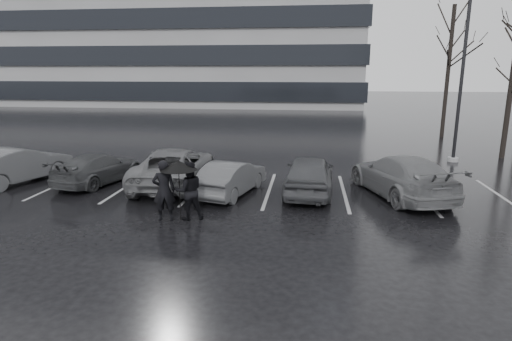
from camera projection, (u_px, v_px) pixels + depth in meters
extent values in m
plane|color=black|center=(244.00, 210.00, 13.94)|extent=(160.00, 160.00, 0.00)
cube|color=black|center=(145.00, 87.00, 62.47)|extent=(60.60, 25.60, 2.20)
cube|color=black|center=(143.00, 58.00, 61.55)|extent=(60.60, 25.60, 2.20)
cube|color=black|center=(141.00, 29.00, 60.63)|extent=(60.60, 25.60, 2.20)
imported|color=black|center=(309.00, 174.00, 15.66)|extent=(1.94, 4.32, 1.44)
imported|color=#2F2F32|center=(231.00, 177.00, 15.62)|extent=(2.24, 3.98, 1.24)
imported|color=#48484B|center=(175.00, 167.00, 16.76)|extent=(2.81, 5.51, 1.49)
imported|color=black|center=(99.00, 168.00, 17.14)|extent=(2.67, 4.43, 1.20)
imported|color=#2F2F32|center=(19.00, 165.00, 17.23)|extent=(2.81, 4.59, 1.43)
imported|color=#48484B|center=(401.00, 176.00, 15.36)|extent=(3.55, 5.54, 1.49)
imported|color=black|center=(164.00, 190.00, 12.83)|extent=(0.77, 0.61, 1.86)
imported|color=black|center=(189.00, 191.00, 12.93)|extent=(1.07, 0.97, 1.79)
cylinder|color=black|center=(180.00, 195.00, 12.84)|extent=(0.02, 0.02, 1.61)
cone|color=black|center=(178.00, 165.00, 12.63)|extent=(1.11, 1.11, 0.28)
sphere|color=black|center=(178.00, 161.00, 12.60)|extent=(0.05, 0.05, 0.05)
cylinder|color=gray|center=(453.00, 159.00, 21.29)|extent=(0.51, 0.51, 0.21)
cylinder|color=black|center=(463.00, 66.00, 20.24)|extent=(0.16, 0.16, 9.26)
cube|color=#9F9FA2|center=(63.00, 183.00, 17.30)|extent=(0.12, 5.00, 0.00)
cube|color=#9F9FA2|center=(129.00, 185.00, 16.96)|extent=(0.12, 5.00, 0.00)
cube|color=#9F9FA2|center=(198.00, 187.00, 16.62)|extent=(0.12, 5.00, 0.00)
cube|color=#9F9FA2|center=(269.00, 190.00, 16.29)|extent=(0.12, 5.00, 0.00)
cube|color=#9F9FA2|center=(344.00, 192.00, 15.95)|extent=(0.12, 5.00, 0.00)
cube|color=#9F9FA2|center=(422.00, 195.00, 15.61)|extent=(0.12, 5.00, 0.00)
cube|color=#9F9FA2|center=(503.00, 198.00, 15.28)|extent=(0.12, 5.00, 0.00)
cylinder|color=black|center=(512.00, 79.00, 21.23)|extent=(0.26, 0.26, 8.00)
cylinder|color=black|center=(448.00, 73.00, 28.06)|extent=(0.26, 0.26, 8.50)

